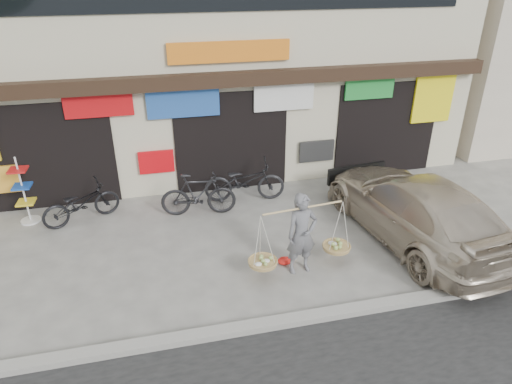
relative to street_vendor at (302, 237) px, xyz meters
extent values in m
plane|color=gray|center=(-0.64, 0.57, -0.80)|extent=(70.00, 70.00, 0.00)
cube|color=gray|center=(-0.64, -1.43, -0.74)|extent=(70.00, 0.25, 0.12)
cube|color=beige|center=(-0.64, 7.07, 2.70)|extent=(14.00, 6.00, 7.00)
cube|color=black|center=(-0.64, 3.92, 2.25)|extent=(14.00, 0.35, 0.35)
cube|color=black|center=(-5.14, 4.32, 0.55)|extent=(3.00, 0.60, 2.70)
cube|color=black|center=(-0.64, 4.32, 0.55)|extent=(3.00, 0.60, 2.70)
cube|color=black|center=(3.86, 4.32, 0.55)|extent=(3.00, 0.60, 2.70)
cube|color=red|center=(-3.84, 3.99, 1.80)|extent=(1.60, 0.08, 0.60)
cube|color=#2452A3|center=(-1.84, 3.99, 1.70)|extent=(1.80, 0.08, 0.70)
cube|color=silver|center=(0.76, 3.99, 1.70)|extent=(1.60, 0.08, 0.70)
cube|color=#218C35|center=(3.16, 3.99, 1.80)|extent=(1.40, 0.08, 0.60)
cube|color=yellow|center=(5.16, 3.99, 1.40)|extent=(1.20, 0.08, 1.40)
cube|color=red|center=(-2.64, 3.99, 0.20)|extent=(0.90, 0.08, 0.60)
cube|color=#292929|center=(1.76, 3.99, 0.10)|extent=(1.00, 0.08, 0.60)
cube|color=orange|center=(-0.64, 3.99, 2.90)|extent=(3.00, 0.08, 0.50)
imported|color=slate|center=(0.00, 0.00, 0.06)|extent=(0.67, 0.48, 1.73)
cylinder|color=tan|center=(0.00, 0.00, 0.65)|extent=(1.65, 0.21, 0.04)
cylinder|color=tan|center=(-0.81, -0.08, -0.42)|extent=(0.56, 0.56, 0.07)
ellipsoid|color=#A5BF66|center=(-0.81, -0.08, -0.36)|extent=(0.39, 0.39, 0.10)
cylinder|color=tan|center=(0.81, 0.08, -0.42)|extent=(0.56, 0.56, 0.07)
ellipsoid|color=#A5BF66|center=(0.81, 0.08, -0.36)|extent=(0.39, 0.39, 0.10)
imported|color=black|center=(-4.50, 3.10, -0.32)|extent=(1.94, 1.30, 0.96)
imported|color=black|center=(-1.72, 2.78, -0.25)|extent=(1.89, 0.74, 1.10)
imported|color=black|center=(-0.46, 3.26, -0.25)|extent=(2.15, 0.97, 1.09)
imported|color=beige|center=(2.87, 0.64, -0.06)|extent=(2.69, 5.34, 1.49)
cube|color=black|center=(2.58, 3.06, -0.25)|extent=(1.70, 0.30, 0.45)
cube|color=silver|center=(2.57, 3.12, -0.35)|extent=(0.45, 0.07, 0.12)
cylinder|color=silver|center=(-5.76, 3.37, -0.78)|extent=(0.46, 0.46, 0.04)
cylinder|color=silver|center=(-5.76, 3.37, 0.04)|extent=(0.04, 0.04, 1.69)
cube|color=yellow|center=(-5.76, 3.37, -0.27)|extent=(0.42, 0.42, 0.04)
cube|color=#194CB2|center=(-5.76, 3.37, 0.15)|extent=(0.42, 0.42, 0.04)
cube|color=red|center=(-5.76, 3.37, 0.57)|extent=(0.42, 0.42, 0.04)
ellipsoid|color=red|center=(-0.24, 0.28, -0.73)|extent=(0.31, 0.25, 0.14)
camera|label=1|loc=(-2.62, -7.20, 4.87)|focal=32.00mm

